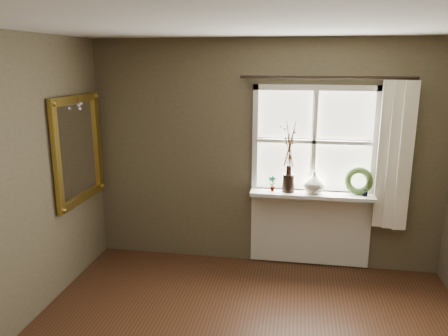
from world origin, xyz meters
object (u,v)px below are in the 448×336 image
cream_vase (314,182)px  wreath (358,184)px  dark_jug (288,183)px  gilt_mirror (78,149)px

cream_vase → wreath: bearing=4.8°
cream_vase → dark_jug: bearing=180.0°
wreath → gilt_mirror: size_ratio=0.27×
dark_jug → cream_vase: size_ratio=0.84×
wreath → gilt_mirror: bearing=-150.3°
cream_vase → gilt_mirror: bearing=-169.9°
wreath → gilt_mirror: gilt_mirror is taller
dark_jug → gilt_mirror: gilt_mirror is taller
gilt_mirror → wreath: bearing=9.3°
dark_jug → gilt_mirror: 2.33m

